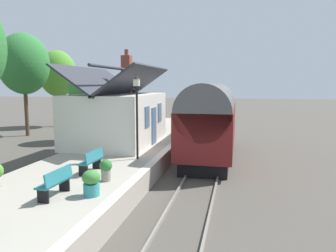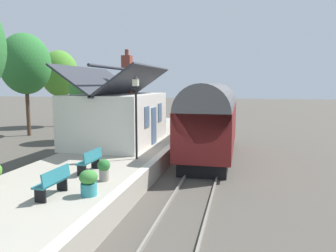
# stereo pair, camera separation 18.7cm
# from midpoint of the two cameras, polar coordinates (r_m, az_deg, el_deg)

# --- Properties ---
(ground_plane) EXTENTS (160.00, 160.00, 0.00)m
(ground_plane) POSITION_cam_midpoint_polar(r_m,az_deg,el_deg) (16.71, 3.62, -7.52)
(ground_plane) COLOR #4C473F
(platform) EXTENTS (32.00, 5.22, 0.87)m
(platform) POSITION_cam_midpoint_polar(r_m,az_deg,el_deg) (17.52, -8.15, -5.42)
(platform) COLOR #A39B8C
(platform) RESTS_ON ground
(platform_edge_coping) EXTENTS (32.00, 0.36, 0.02)m
(platform_edge_coping) POSITION_cam_midpoint_polar(r_m,az_deg,el_deg) (16.73, -0.36, -4.41)
(platform_edge_coping) COLOR beige
(platform_edge_coping) RESTS_ON platform
(rail_near) EXTENTS (52.00, 0.08, 0.14)m
(rail_near) POSITION_cam_midpoint_polar(r_m,az_deg,el_deg) (16.53, 9.23, -7.52)
(rail_near) COLOR gray
(rail_near) RESTS_ON ground
(rail_far) EXTENTS (52.00, 0.08, 0.14)m
(rail_far) POSITION_cam_midpoint_polar(r_m,az_deg,el_deg) (16.67, 4.24, -7.32)
(rail_far) COLOR gray
(rail_far) RESTS_ON ground
(train) EXTENTS (9.83, 2.73, 4.32)m
(train) POSITION_cam_midpoint_polar(r_m,az_deg,el_deg) (19.04, 7.73, 1.07)
(train) COLOR black
(train) RESTS_ON ground
(station_building) EXTENTS (7.06, 4.47, 5.51)m
(station_building) POSITION_cam_midpoint_polar(r_m,az_deg,el_deg) (19.09, -8.47, 1.67)
(station_building) COLOR silver
(station_building) RESTS_ON platform
(bench_near_building) EXTENTS (1.41, 0.48, 0.88)m
(bench_near_building) POSITION_cam_midpoint_polar(r_m,az_deg,el_deg) (10.65, -18.95, -9.14)
(bench_near_building) COLOR #26727F
(bench_near_building) RESTS_ON platform
(bench_mid_platform) EXTENTS (1.42, 0.49, 0.88)m
(bench_mid_platform) POSITION_cam_midpoint_polar(r_m,az_deg,el_deg) (24.58, -0.87, 0.50)
(bench_mid_platform) COLOR #26727F
(bench_mid_platform) RESTS_ON platform
(bench_by_lamp) EXTENTS (1.41, 0.47, 0.88)m
(bench_by_lamp) POSITION_cam_midpoint_polar(r_m,az_deg,el_deg) (13.10, -13.04, -5.85)
(bench_by_lamp) COLOR #26727F
(bench_by_lamp) RESTS_ON platform
(planter_under_sign) EXTENTS (0.45, 0.45, 0.78)m
(planter_under_sign) POSITION_cam_midpoint_polar(r_m,az_deg,el_deg) (11.87, -10.68, -7.35)
(planter_under_sign) COLOR gray
(planter_under_sign) RESTS_ON platform
(planter_corner_building) EXTENTS (0.57, 0.57, 0.90)m
(planter_corner_building) POSITION_cam_midpoint_polar(r_m,az_deg,el_deg) (10.46, -13.20, -9.47)
(planter_corner_building) COLOR teal
(planter_corner_building) RESTS_ON platform
(planter_bench_right) EXTENTS (0.56, 0.56, 0.80)m
(planter_bench_right) POSITION_cam_midpoint_polar(r_m,az_deg,el_deg) (28.68, -2.41, 1.38)
(planter_bench_right) COLOR #9E5138
(planter_bench_right) RESTS_ON platform
(lamp_post_platform) EXTENTS (0.32, 0.50, 3.78)m
(lamp_post_platform) POSITION_cam_midpoint_polar(r_m,az_deg,el_deg) (14.76, -5.25, 4.25)
(lamp_post_platform) COLOR black
(lamp_post_platform) RESTS_ON platform
(tree_behind_building) EXTENTS (2.94, 2.93, 5.50)m
(tree_behind_building) POSITION_cam_midpoint_polar(r_m,az_deg,el_deg) (25.18, -13.39, 6.25)
(tree_behind_building) COLOR #4C3828
(tree_behind_building) RESTS_ON ground
(tree_far_left) EXTENTS (3.61, 3.69, 7.58)m
(tree_far_left) POSITION_cam_midpoint_polar(r_m,az_deg,el_deg) (34.69, -18.29, 8.63)
(tree_far_left) COLOR #4C3828
(tree_far_left) RESTS_ON ground
(tree_mid_background) EXTENTS (4.21, 3.96, 8.35)m
(tree_mid_background) POSITION_cam_midpoint_polar(r_m,az_deg,el_deg) (29.34, -23.47, 9.89)
(tree_mid_background) COLOR #4C3828
(tree_mid_background) RESTS_ON ground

